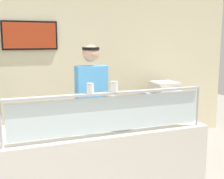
{
  "coord_description": "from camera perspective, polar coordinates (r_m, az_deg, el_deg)",
  "views": [
    {
      "loc": [
        0.14,
        -2.33,
        1.81
      ],
      "look_at": [
        1.18,
        0.41,
        1.31
      ],
      "focal_mm": 46.57,
      "sensor_mm": 36.0,
      "label": 1
    }
  ],
  "objects": [
    {
      "name": "prep_shelf",
      "position": [
        5.2,
        10.23,
        -5.58
      ],
      "size": [
        0.7,
        0.55,
        0.93
      ],
      "primitive_type": "cube",
      "color": "#B7BABF",
      "rests_on": "ground"
    },
    {
      "name": "pepper_flake_shaker",
      "position": [
        2.6,
        0.44,
        0.41
      ],
      "size": [
        0.07,
        0.07,
        0.09
      ],
      "color": "white",
      "rests_on": "sneeze_guard"
    },
    {
      "name": "parmesan_shaker",
      "position": [
        2.53,
        -4.29,
        0.09
      ],
      "size": [
        0.06,
        0.06,
        0.09
      ],
      "color": "white",
      "rests_on": "sneeze_guard"
    },
    {
      "name": "pizza_box_stack",
      "position": [
        5.08,
        10.33,
        0.48
      ],
      "size": [
        0.43,
        0.43,
        0.18
      ],
      "color": "silver",
      "rests_on": "prep_shelf"
    },
    {
      "name": "pizza_server",
      "position": [
        2.95,
        0.2,
        -6.56
      ],
      "size": [
        0.08,
        0.28,
        0.01
      ],
      "primitive_type": "cube",
      "rotation": [
        0.0,
        0.0,
        0.02
      ],
      "color": "#ADAFB7",
      "rests_on": "pizza_tray"
    },
    {
      "name": "shop_rear_unit",
      "position": [
        4.88,
        -10.18,
        4.09
      ],
      "size": [
        6.48,
        0.13,
        2.7
      ],
      "color": "beige",
      "rests_on": "ground"
    },
    {
      "name": "pizza_tray",
      "position": [
        2.99,
        0.63,
        -6.81
      ],
      "size": [
        0.41,
        0.41,
        0.04
      ],
      "color": "#9EA0A8",
      "rests_on": "serving_counter"
    },
    {
      "name": "serving_counter",
      "position": [
        3.15,
        -2.22,
        -15.52
      ],
      "size": [
        2.08,
        0.75,
        0.95
      ],
      "primitive_type": "cube",
      "color": "silver",
      "rests_on": "ground"
    },
    {
      "name": "worker_figure",
      "position": [
        3.7,
        -3.96,
        -2.99
      ],
      "size": [
        0.41,
        0.5,
        1.76
      ],
      "color": "#23232D",
      "rests_on": "ground"
    },
    {
      "name": "sneeze_guard",
      "position": [
        2.62,
        -0.12,
        -3.62
      ],
      "size": [
        1.9,
        0.06,
        0.4
      ],
      "color": "#B2B5BC",
      "rests_on": "serving_counter"
    }
  ]
}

